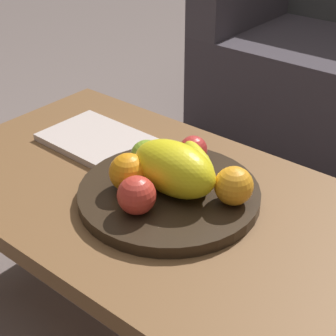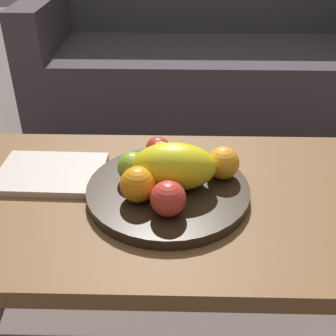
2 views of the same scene
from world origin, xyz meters
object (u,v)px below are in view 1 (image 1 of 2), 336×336
object	(u,v)px
coffee_table	(192,229)
fruit_bowl	(168,195)
apple_front	(147,156)
banana_bunch	(197,167)
apple_left	(193,150)
apple_right	(137,195)
orange_front	(128,172)
melon_large_front	(174,169)
magazine	(97,140)
orange_left	(234,186)

from	to	relation	value
coffee_table	fruit_bowl	bearing A→B (deg)	-176.88
apple_front	banana_bunch	size ratio (longest dim) A/B	0.45
fruit_bowl	apple_left	world-z (taller)	apple_left
fruit_bowl	apple_right	distance (m)	0.10
fruit_bowl	orange_front	xyz separation A→B (m)	(-0.06, -0.05, 0.05)
coffee_table	apple_left	xyz separation A→B (m)	(-0.09, 0.11, 0.10)
fruit_bowl	apple_left	size ratio (longest dim) A/B	6.02
apple_front	melon_large_front	bearing A→B (deg)	-15.82
apple_front	apple_right	distance (m)	0.15
melon_large_front	magazine	distance (m)	0.31
melon_large_front	apple_left	xyz separation A→B (m)	(-0.04, 0.12, -0.02)
orange_front	magazine	size ratio (longest dim) A/B	0.31
orange_front	banana_bunch	size ratio (longest dim) A/B	0.50
fruit_bowl	orange_left	world-z (taller)	orange_left
orange_left	fruit_bowl	bearing A→B (deg)	-159.84
banana_bunch	melon_large_front	bearing A→B (deg)	-95.27
orange_front	banana_bunch	distance (m)	0.14
orange_left	banana_bunch	bearing A→B (deg)	166.29
apple_front	apple_left	size ratio (longest dim) A/B	1.14
apple_right	magazine	bearing A→B (deg)	149.23
fruit_bowl	melon_large_front	distance (m)	0.07
magazine	orange_front	bearing A→B (deg)	-27.87
magazine	melon_large_front	bearing A→B (deg)	-12.97
fruit_bowl	orange_front	size ratio (longest dim) A/B	4.75
apple_front	banana_bunch	bearing A→B (deg)	23.08
melon_large_front	apple_left	bearing A→B (deg)	108.92
orange_front	apple_front	distance (m)	0.08
coffee_table	melon_large_front	size ratio (longest dim) A/B	6.59
orange_left	apple_front	world-z (taller)	orange_left
orange_front	coffee_table	bearing A→B (deg)	22.55
apple_front	banana_bunch	xyz separation A→B (m)	(0.10, 0.04, -0.01)
apple_front	apple_left	bearing A→B (deg)	59.12
orange_left	apple_left	distance (m)	0.17
melon_large_front	banana_bunch	size ratio (longest dim) A/B	1.20
melon_large_front	magazine	bearing A→B (deg)	165.75
orange_front	apple_right	size ratio (longest dim) A/B	1.05
fruit_bowl	apple_left	distance (m)	0.13
orange_left	banana_bunch	xyz separation A→B (m)	(-0.10, 0.03, -0.01)
fruit_bowl	apple_front	distance (m)	0.10
orange_front	orange_left	distance (m)	0.21
apple_left	banana_bunch	distance (m)	0.07
melon_large_front	orange_left	size ratio (longest dim) A/B	2.46
coffee_table	orange_front	xyz separation A→B (m)	(-0.12, -0.05, 0.11)
coffee_table	melon_large_front	xyz separation A→B (m)	(-0.05, -0.00, 0.12)
coffee_table	orange_left	bearing A→B (deg)	33.07
melon_large_front	orange_left	world-z (taller)	melon_large_front
melon_large_front	orange_front	distance (m)	0.09
magazine	apple_front	bearing A→B (deg)	-12.25
banana_bunch	fruit_bowl	bearing A→B (deg)	-105.06
orange_left	apple_right	xyz separation A→B (m)	(-0.12, -0.14, -0.00)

